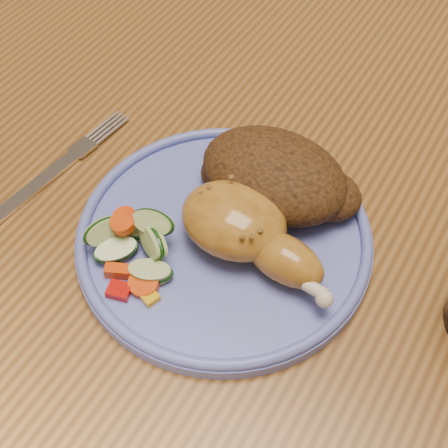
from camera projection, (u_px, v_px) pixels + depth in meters
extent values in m
plane|color=brown|center=(260.00, 427.00, 1.22)|extent=(4.00, 4.00, 0.00)
cube|color=brown|center=(293.00, 178.00, 0.64)|extent=(0.90, 1.40, 0.04)
cube|color=brown|center=(254.00, 38.00, 1.39)|extent=(0.06, 0.06, 0.71)
cube|color=#4C2D16|center=(414.00, 96.00, 1.16)|extent=(0.42, 0.42, 0.04)
cylinder|color=#4C2D16|center=(275.00, 198.00, 1.30)|extent=(0.04, 0.04, 0.41)
cylinder|color=#4C2D16|center=(346.00, 99.00, 1.49)|extent=(0.04, 0.04, 0.41)
cylinder|color=#4C2D16|center=(441.00, 273.00, 1.19)|extent=(0.04, 0.04, 0.41)
cylinder|color=#5864BE|center=(224.00, 238.00, 0.56)|extent=(0.26, 0.26, 0.01)
torus|color=#5864BE|center=(224.00, 231.00, 0.55)|extent=(0.26, 0.26, 0.01)
ellipsoid|color=#B17625|center=(234.00, 220.00, 0.53)|extent=(0.10, 0.08, 0.05)
ellipsoid|color=#B17625|center=(285.00, 259.00, 0.51)|extent=(0.08, 0.05, 0.04)
sphere|color=beige|center=(324.00, 299.00, 0.49)|extent=(0.01, 0.01, 0.01)
ellipsoid|color=#442811|center=(274.00, 175.00, 0.56)|extent=(0.14, 0.10, 0.06)
ellipsoid|color=#442811|center=(324.00, 194.00, 0.56)|extent=(0.07, 0.06, 0.04)
ellipsoid|color=#442811|center=(231.00, 174.00, 0.58)|extent=(0.06, 0.05, 0.03)
cube|color=#A50A05|center=(119.00, 290.00, 0.51)|extent=(0.02, 0.02, 0.01)
cube|color=#E5A507|center=(149.00, 296.00, 0.51)|extent=(0.02, 0.02, 0.01)
cube|color=#E74907|center=(121.00, 271.00, 0.52)|extent=(0.03, 0.02, 0.01)
cylinder|color=#E74907|center=(144.00, 283.00, 0.52)|extent=(0.03, 0.03, 0.01)
cylinder|color=#E74907|center=(122.00, 223.00, 0.53)|extent=(0.02, 0.02, 0.01)
cylinder|color=#E74907|center=(125.00, 219.00, 0.56)|extent=(0.02, 0.02, 0.01)
cylinder|color=#BACD85|center=(129.00, 228.00, 0.55)|extent=(0.04, 0.05, 0.02)
cylinder|color=#BACD85|center=(153.00, 241.00, 0.53)|extent=(0.04, 0.04, 0.04)
cylinder|color=#BACD85|center=(150.00, 272.00, 0.52)|extent=(0.05, 0.05, 0.01)
cylinder|color=#BACD85|center=(116.00, 250.00, 0.53)|extent=(0.05, 0.05, 0.02)
cylinder|color=#BACD85|center=(153.00, 222.00, 0.53)|extent=(0.04, 0.04, 0.03)
cylinder|color=#BACD85|center=(105.00, 231.00, 0.53)|extent=(0.04, 0.04, 0.04)
cube|color=silver|center=(31.00, 190.00, 0.60)|extent=(0.03, 0.13, 0.00)
cube|color=silver|center=(83.00, 147.00, 0.63)|extent=(0.03, 0.07, 0.00)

